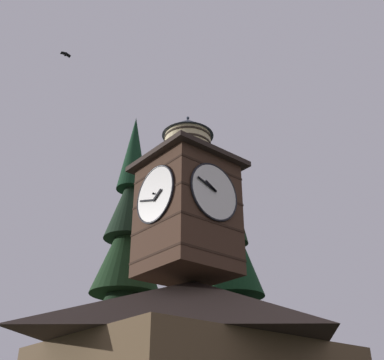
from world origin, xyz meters
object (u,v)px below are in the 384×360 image
(pine_tree_aside, at_px, (235,327))
(flying_bird_low, at_px, (66,54))
(moon, at_px, (105,326))
(clock_tower, at_px, (187,202))
(pine_tree_behind, at_px, (124,301))

(pine_tree_aside, bearing_deg, flying_bird_low, 0.51)
(moon, bearing_deg, clock_tower, 64.60)
(flying_bird_low, bearing_deg, pine_tree_behind, -158.34)
(moon, bearing_deg, pine_tree_aside, 71.12)
(clock_tower, relative_size, flying_bird_low, 14.93)
(pine_tree_behind, distance_m, moon, 38.64)
(clock_tower, distance_m, flying_bird_low, 10.69)
(pine_tree_behind, height_order, pine_tree_aside, pine_tree_behind)
(clock_tower, bearing_deg, flying_bird_low, -34.59)
(moon, bearing_deg, pine_tree_behind, 61.65)
(clock_tower, height_order, pine_tree_behind, pine_tree_behind)
(pine_tree_aside, relative_size, moon, 10.09)
(flying_bird_low, bearing_deg, pine_tree_aside, -179.49)
(moon, distance_m, flying_bird_low, 44.05)
(pine_tree_behind, bearing_deg, clock_tower, 83.01)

